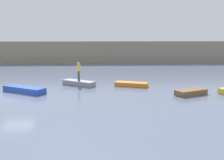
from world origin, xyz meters
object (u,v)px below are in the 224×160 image
at_px(rowboat_blue, 24,90).
at_px(rowboat_grey, 79,83).
at_px(rowboat_orange, 131,84).
at_px(rowboat_brown, 191,92).
at_px(person_yellow_shirt, 79,70).

xyz_separation_m(rowboat_blue, rowboat_grey, (4.40, 2.96, -0.01)).
height_order(rowboat_orange, rowboat_brown, rowboat_brown).
height_order(rowboat_brown, person_yellow_shirt, person_yellow_shirt).
distance_m(rowboat_grey, rowboat_orange, 5.03).
xyz_separation_m(rowboat_blue, rowboat_orange, (9.39, 2.38, -0.05)).
bearing_deg(rowboat_orange, rowboat_blue, -146.39).
distance_m(rowboat_brown, person_yellow_shirt, 10.53).
height_order(rowboat_grey, rowboat_orange, rowboat_grey).
relative_size(rowboat_grey, rowboat_orange, 1.07).
bearing_deg(person_yellow_shirt, rowboat_blue, -146.04).
relative_size(rowboat_blue, person_yellow_shirt, 2.24).
bearing_deg(rowboat_blue, rowboat_grey, 64.61).
bearing_deg(rowboat_orange, rowboat_grey, -167.27).
xyz_separation_m(rowboat_brown, person_yellow_shirt, (-9.49, 4.38, 1.26)).
height_order(rowboat_blue, person_yellow_shirt, person_yellow_shirt).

